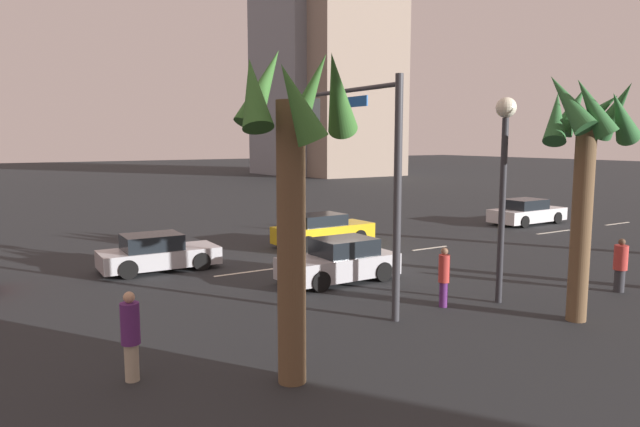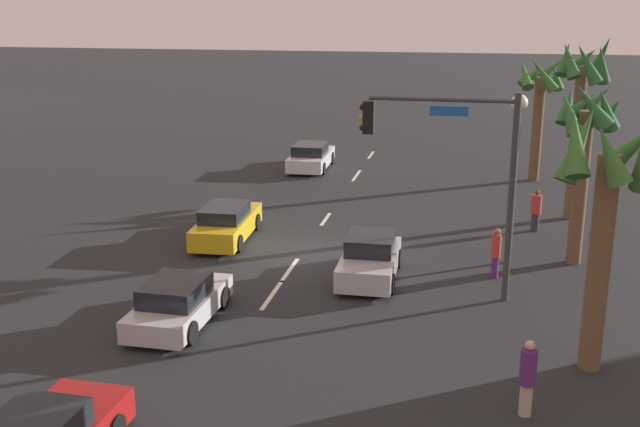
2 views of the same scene
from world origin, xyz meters
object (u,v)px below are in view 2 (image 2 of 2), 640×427
object	(u,v)px
car_0	(179,303)
car_2	(226,223)
palm_tree_1	(603,194)
palm_tree_2	(582,86)
traffic_signal	(460,161)
palm_tree_0	(586,132)
car_4	(370,259)
pedestrian_2	(536,210)
car_1	(311,157)
pedestrian_1	(528,376)
pedestrian_0	(496,252)
palm_tree_3	(540,93)
streetlamp	(516,146)

from	to	relation	value
car_0	car_2	xyz separation A→B (m)	(-7.57, -1.11, 0.04)
palm_tree_1	palm_tree_2	distance (m)	13.73
traffic_signal	palm_tree_0	size ratio (longest dim) A/B	0.98
car_0	car_4	distance (m)	6.58
car_2	palm_tree_0	size ratio (longest dim) A/B	0.72
palm_tree_1	traffic_signal	bearing A→B (deg)	-140.17
car_2	pedestrian_2	distance (m)	11.92
car_1	car_2	xyz separation A→B (m)	(12.90, -0.45, 0.01)
pedestrian_1	palm_tree_1	distance (m)	4.63
pedestrian_0	palm_tree_1	size ratio (longest dim) A/B	0.26
car_1	traffic_signal	xyz separation A→B (m)	(16.92, 8.07, 3.54)
car_0	pedestrian_1	bearing A→B (deg)	71.18
pedestrian_1	palm_tree_3	distance (m)	23.41
car_4	pedestrian_1	distance (m)	8.93
streetlamp	pedestrian_1	xyz separation A→B (m)	(10.18, -0.00, -3.14)
car_0	palm_tree_3	distance (m)	23.01
pedestrian_2	pedestrian_0	bearing A→B (deg)	-16.03
car_0	traffic_signal	bearing A→B (deg)	115.58
palm_tree_0	palm_tree_3	distance (m)	12.55
traffic_signal	pedestrian_2	world-z (taller)	traffic_signal
pedestrian_0	pedestrian_2	bearing A→B (deg)	163.97
car_4	pedestrian_1	xyz separation A→B (m)	(7.74, 4.46, 0.28)
pedestrian_0	palm_tree_0	size ratio (longest dim) A/B	0.27
car_2	pedestrian_2	bearing A→B (deg)	107.15
streetlamp	pedestrian_2	xyz separation A→B (m)	(-4.01, 1.13, -3.21)
car_1	pedestrian_0	size ratio (longest dim) A/B	2.74
streetlamp	pedestrian_1	distance (m)	10.65
streetlamp	palm_tree_1	world-z (taller)	palm_tree_1
traffic_signal	palm_tree_1	world-z (taller)	palm_tree_1
palm_tree_1	palm_tree_2	xyz separation A→B (m)	(-13.64, 1.10, 1.05)
car_4	palm_tree_2	size ratio (longest dim) A/B	0.53
car_1	pedestrian_1	size ratio (longest dim) A/B	2.61
car_1	pedestrian_2	size ratio (longest dim) A/B	2.79
streetlamp	pedestrian_0	xyz separation A→B (m)	(1.65, -0.50, -3.17)
pedestrian_0	traffic_signal	bearing A→B (deg)	-33.54
car_1	pedestrian_0	bearing A→B (deg)	31.75
car_0	palm_tree_0	xyz separation A→B (m)	(-7.45, 11.35, 3.93)
car_0	car_1	world-z (taller)	car_1
car_0	pedestrian_0	bearing A→B (deg)	122.07
pedestrian_2	palm_tree_1	xyz separation A→B (m)	(11.53, 0.47, 3.50)
pedestrian_2	palm_tree_1	size ratio (longest dim) A/B	0.25
palm_tree_1	car_2	bearing A→B (deg)	-124.09
palm_tree_0	palm_tree_2	world-z (taller)	palm_tree_2
traffic_signal	palm_tree_1	bearing A→B (deg)	39.83
car_1	palm_tree_0	xyz separation A→B (m)	(13.01, 12.00, 3.89)
streetlamp	pedestrian_2	size ratio (longest dim) A/B	3.50
car_0	car_4	world-z (taller)	car_4
palm_tree_3	traffic_signal	bearing A→B (deg)	-11.61
streetlamp	palm_tree_0	xyz separation A→B (m)	(-0.39, 2.20, 0.47)
pedestrian_1	car_4	bearing A→B (deg)	-150.06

